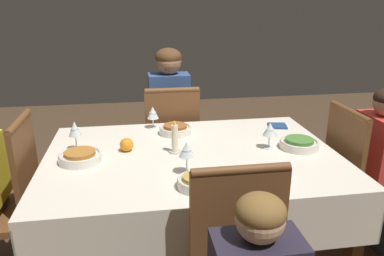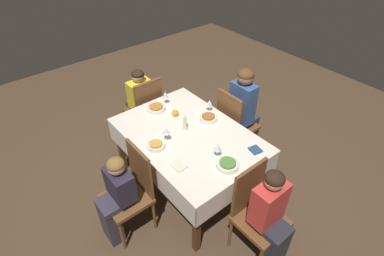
% 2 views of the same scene
% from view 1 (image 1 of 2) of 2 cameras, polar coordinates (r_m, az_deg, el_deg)
% --- Properties ---
extents(dining_table, '(1.57, 1.10, 0.77)m').
position_cam_1_polar(dining_table, '(2.06, 0.01, -6.05)').
color(dining_table, silver).
rests_on(dining_table, ground_plane).
extents(chair_south, '(0.42, 0.42, 0.99)m').
position_cam_1_polar(chair_south, '(2.81, -3.15, -2.38)').
color(chair_south, brown).
rests_on(chair_south, ground_plane).
extents(chair_west, '(0.42, 0.42, 0.99)m').
position_cam_1_polar(chair_west, '(2.46, 23.92, -7.39)').
color(chair_west, brown).
rests_on(chair_west, ground_plane).
extents(chair_east, '(0.42, 0.42, 0.99)m').
position_cam_1_polar(chair_east, '(2.29, -26.20, -9.72)').
color(chair_east, brown).
rests_on(chair_east, ground_plane).
extents(person_adult_denim, '(0.30, 0.34, 1.23)m').
position_cam_1_polar(person_adult_denim, '(2.91, -3.53, 1.73)').
color(person_adult_denim, '#383342').
rests_on(person_adult_denim, ground_plane).
extents(bowl_south, '(0.20, 0.20, 0.06)m').
position_cam_1_polar(bowl_south, '(2.32, -2.56, -0.18)').
color(bowl_south, silver).
rests_on(bowl_south, dining_table).
extents(wine_glass_south, '(0.07, 0.07, 0.14)m').
position_cam_1_polar(wine_glass_south, '(2.41, -6.00, 2.25)').
color(wine_glass_south, white).
rests_on(wine_glass_south, dining_table).
extents(bowl_west, '(0.22, 0.22, 0.06)m').
position_cam_1_polar(bowl_west, '(2.18, 16.01, -2.27)').
color(bowl_west, silver).
rests_on(bowl_west, dining_table).
extents(wine_glass_west, '(0.08, 0.08, 0.15)m').
position_cam_1_polar(wine_glass_west, '(2.11, 11.78, -0.29)').
color(wine_glass_west, white).
rests_on(wine_glass_west, dining_table).
extents(bowl_north, '(0.18, 0.18, 0.06)m').
position_cam_1_polar(bowl_north, '(1.67, 0.78, -8.18)').
color(bowl_north, silver).
rests_on(bowl_north, dining_table).
extents(wine_glass_north, '(0.08, 0.08, 0.16)m').
position_cam_1_polar(wine_glass_north, '(1.76, -0.81, -3.47)').
color(wine_glass_north, white).
rests_on(wine_glass_north, dining_table).
extents(bowl_east, '(0.22, 0.22, 0.06)m').
position_cam_1_polar(bowl_east, '(2.01, -16.67, -4.18)').
color(bowl_east, silver).
rests_on(bowl_east, dining_table).
extents(wine_glass_east, '(0.07, 0.07, 0.16)m').
position_cam_1_polar(wine_glass_east, '(2.14, -17.43, -0.28)').
color(wine_glass_east, white).
rests_on(wine_glass_east, dining_table).
extents(candle_centerpiece, '(0.06, 0.06, 0.18)m').
position_cam_1_polar(candle_centerpiece, '(2.02, -2.63, -1.89)').
color(candle_centerpiece, beige).
rests_on(candle_centerpiece, dining_table).
extents(orange_fruit, '(0.07, 0.07, 0.07)m').
position_cam_1_polar(orange_fruit, '(2.08, -9.94, -2.52)').
color(orange_fruit, orange).
rests_on(orange_fruit, dining_table).
extents(napkin_red_folded, '(0.15, 0.12, 0.01)m').
position_cam_1_polar(napkin_red_folded, '(1.78, 11.98, -7.57)').
color(napkin_red_folded, beige).
rests_on(napkin_red_folded, dining_table).
extents(napkin_spare_side, '(0.13, 0.13, 0.01)m').
position_cam_1_polar(napkin_spare_side, '(2.51, 12.87, 0.33)').
color(napkin_spare_side, navy).
rests_on(napkin_spare_side, dining_table).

